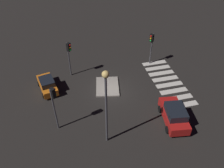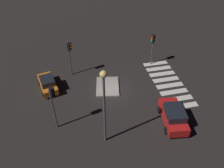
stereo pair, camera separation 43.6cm
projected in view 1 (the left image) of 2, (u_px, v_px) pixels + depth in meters
ground_plane at (112, 91)px, 26.12m from camera, size 80.00×80.00×0.00m
traffic_island at (107, 86)px, 26.57m from camera, size 3.84×3.18×0.18m
car_red at (174, 114)px, 22.05m from camera, size 4.56×2.55×1.91m
car_orange at (47, 84)px, 25.76m from camera, size 3.90×2.31×1.61m
traffic_light_east at (151, 42)px, 28.23m from camera, size 0.54×0.53×4.26m
traffic_light_north at (69, 52)px, 26.23m from camera, size 0.54×0.54×4.44m
traffic_light_west at (54, 99)px, 19.78m from camera, size 0.54×0.53×4.79m
street_lamp at (106, 97)px, 17.57m from camera, size 0.56×0.56×7.71m
crosswalk_near at (167, 82)px, 27.38m from camera, size 8.75×3.20×0.02m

